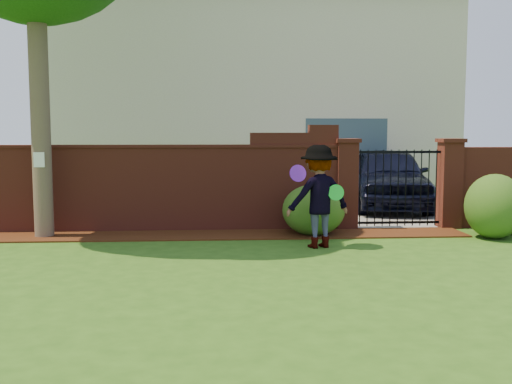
{
  "coord_description": "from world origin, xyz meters",
  "views": [
    {
      "loc": [
        -0.32,
        -8.19,
        2.03
      ],
      "look_at": [
        0.34,
        1.4,
        1.05
      ],
      "focal_mm": 41.94,
      "sensor_mm": 36.0,
      "label": 1
    }
  ],
  "objects": [
    {
      "name": "frisbee_purple",
      "position": [
        1.08,
        1.82,
        1.32
      ],
      "size": [
        0.3,
        0.15,
        0.29
      ],
      "primitive_type": "cylinder",
      "rotation": [
        1.36,
        0.0,
        0.22
      ],
      "color": "purple",
      "rests_on": "man"
    },
    {
      "name": "ground",
      "position": [
        0.0,
        0.0,
        -0.01
      ],
      "size": [
        80.0,
        80.0,
        0.01
      ],
      "primitive_type": "cube",
      "color": "#2A5214",
      "rests_on": "ground"
    },
    {
      "name": "man",
      "position": [
        1.48,
        2.02,
        0.9
      ],
      "size": [
        1.3,
        0.96,
        1.8
      ],
      "primitive_type": "imported",
      "rotation": [
        0.0,
        0.0,
        3.42
      ],
      "color": "gray",
      "rests_on": "ground"
    },
    {
      "name": "driveway",
      "position": [
        3.5,
        8.0,
        0.01
      ],
      "size": [
        3.2,
        8.0,
        0.01
      ],
      "primitive_type": "cube",
      "color": "gray",
      "rests_on": "ground"
    },
    {
      "name": "iron_gate",
      "position": [
        3.5,
        4.0,
        0.85
      ],
      "size": [
        1.78,
        0.03,
        1.6
      ],
      "color": "black",
      "rests_on": "ground"
    },
    {
      "name": "pillar_right",
      "position": [
        4.6,
        4.0,
        0.96
      ],
      "size": [
        0.5,
        0.5,
        1.88
      ],
      "color": "maroon",
      "rests_on": "ground"
    },
    {
      "name": "frisbee_green",
      "position": [
        1.76,
        1.91,
        0.98
      ],
      "size": [
        0.28,
        0.08,
        0.28
      ],
      "primitive_type": "cylinder",
      "rotation": [
        1.43,
        0.0,
        -0.05
      ],
      "color": "green",
      "rests_on": "man"
    },
    {
      "name": "house",
      "position": [
        1.0,
        12.0,
        3.16
      ],
      "size": [
        12.4,
        6.4,
        6.3
      ],
      "color": "beige",
      "rests_on": "ground"
    },
    {
      "name": "brick_wall",
      "position": [
        -2.01,
        4.0,
        0.93
      ],
      "size": [
        8.7,
        0.31,
        2.16
      ],
      "color": "maroon",
      "rests_on": "ground"
    },
    {
      "name": "paper_notice",
      "position": [
        -3.6,
        3.21,
        1.5
      ],
      "size": [
        0.2,
        0.01,
        0.28
      ],
      "primitive_type": "cube",
      "color": "white",
      "rests_on": "tree"
    },
    {
      "name": "car",
      "position": [
        4.21,
        7.1,
        0.81
      ],
      "size": [
        2.62,
        5.0,
        1.62
      ],
      "primitive_type": "imported",
      "rotation": [
        0.0,
        0.0,
        -0.15
      ],
      "color": "black",
      "rests_on": "ground"
    },
    {
      "name": "shrub_middle",
      "position": [
        4.96,
        2.68,
        0.62
      ],
      "size": [
        1.12,
        1.12,
        1.23
      ],
      "primitive_type": "ellipsoid",
      "color": "#214D17",
      "rests_on": "ground"
    },
    {
      "name": "shrub_left",
      "position": [
        1.59,
        3.26,
        0.5
      ],
      "size": [
        1.22,
        1.22,
        1.0
      ],
      "primitive_type": "ellipsoid",
      "color": "#214D17",
      "rests_on": "ground"
    },
    {
      "name": "mulch_bed",
      "position": [
        -0.95,
        3.34,
        0.01
      ],
      "size": [
        11.1,
        1.08,
        0.03
      ],
      "primitive_type": "cube",
      "color": "#341709",
      "rests_on": "ground"
    },
    {
      "name": "pillar_left",
      "position": [
        2.4,
        4.0,
        0.96
      ],
      "size": [
        0.5,
        0.5,
        1.88
      ],
      "color": "maroon",
      "rests_on": "ground"
    }
  ]
}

